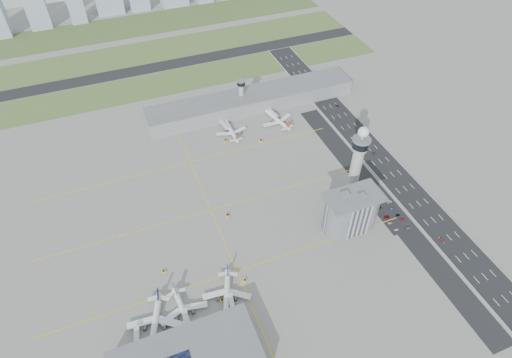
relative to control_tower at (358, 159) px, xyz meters
name	(u,v)px	position (x,y,z in m)	size (l,w,h in m)	color
ground	(273,223)	(-72.00, -8.00, -35.04)	(1000.00, 1000.00, 0.00)	gray
grass_strip_0	(175,81)	(-92.00, 217.00, -35.00)	(480.00, 50.00, 0.08)	#537035
grass_strip_1	(160,50)	(-92.00, 292.00, -35.00)	(480.00, 60.00, 0.08)	#536E34
grass_strip_2	(147,24)	(-92.00, 372.00, -35.00)	(480.00, 70.00, 0.08)	#3D5427
runway	(168,65)	(-92.00, 254.00, -34.98)	(480.00, 22.00, 0.10)	black
highway	(401,184)	(43.00, -8.00, -34.99)	(28.00, 500.00, 0.10)	black
barrier_left	(386,188)	(29.00, -8.00, -34.44)	(0.60, 500.00, 1.20)	#9E9E99
barrier_right	(415,179)	(57.00, -8.00, -34.44)	(0.60, 500.00, 1.20)	#9E9E99
landside_road	(382,200)	(18.00, -18.00, -35.00)	(18.00, 260.00, 0.08)	black
parking_lot	(388,211)	(16.00, -30.00, -34.99)	(20.00, 44.00, 0.10)	black
taxiway_line_h_0	(237,271)	(-112.00, -38.00, -35.04)	(260.00, 0.60, 0.01)	yellow
taxiway_line_h_1	(211,210)	(-112.00, 22.00, -35.04)	(260.00, 0.60, 0.01)	yellow
taxiway_line_h_2	(190,162)	(-112.00, 82.00, -35.04)	(260.00, 0.60, 0.01)	yellow
taxiway_line_v	(211,210)	(-112.00, 22.00, -35.04)	(0.60, 260.00, 0.01)	yellow
control_tower	(358,159)	(0.00, 0.00, 0.00)	(14.00, 14.00, 64.50)	#ADAAA5
secondary_tower	(241,92)	(-42.00, 142.00, -16.24)	(8.60, 8.60, 31.90)	#ADAAA5
admin_building	(351,211)	(-20.01, -30.00, -19.74)	(42.00, 24.00, 33.50)	#B2B2B7
terminal_pier	(252,101)	(-32.00, 140.00, -27.14)	(210.00, 32.00, 15.80)	gray
airplane_near_a	(154,323)	(-172.18, -57.77, -29.24)	(41.44, 35.23, 11.60)	white
airplane_near_b	(184,311)	(-153.50, -56.57, -29.81)	(37.34, 31.74, 10.46)	white
airplane_near_c	(227,294)	(-124.82, -55.22, -29.72)	(38.01, 32.31, 10.64)	white
airplane_far_a	(231,129)	(-64.98, 107.81, -30.15)	(34.93, 29.69, 9.78)	white
airplane_far_b	(277,118)	(-18.35, 107.51, -29.66)	(38.43, 32.66, 10.76)	white
jet_bridge_near_0	(137,349)	(-185.00, -69.00, -32.19)	(14.00, 3.00, 5.70)	silver
jet_bridge_near_1	(187,331)	(-155.00, -69.00, -32.19)	(14.00, 3.00, 5.70)	silver
jet_bridge_near_2	(234,314)	(-125.00, -69.00, -32.19)	(14.00, 3.00, 5.70)	silver
jet_bridge_far_0	(221,122)	(-70.00, 124.00, -32.19)	(14.00, 3.00, 5.70)	silver
jet_bridge_far_1	(269,111)	(-20.00, 124.00, -32.19)	(14.00, 3.00, 5.70)	silver
tug_0	(164,271)	(-158.63, -20.40, -34.23)	(1.92, 2.79, 1.62)	yellow
tug_1	(222,300)	(-128.35, -55.65, -34.07)	(2.29, 3.33, 1.93)	gold
tug_2	(245,280)	(-109.43, -47.46, -34.21)	(1.97, 2.87, 1.67)	yellow
tug_3	(228,215)	(-101.68, 11.40, -34.07)	(2.30, 3.35, 1.95)	gold
tug_4	(225,141)	(-74.20, 97.79, -34.04)	(2.37, 3.44, 2.00)	#D2A504
tug_5	(261,141)	(-44.03, 85.58, -34.00)	(2.46, 3.58, 2.08)	gold
car_lot_0	(396,230)	(10.75, -47.95, -34.45)	(1.39, 3.44, 1.17)	white
car_lot_1	(390,223)	(10.24, -40.92, -34.45)	(1.25, 3.59, 1.18)	gray
car_lot_2	(387,217)	(11.46, -34.89, -34.43)	(2.04, 4.42, 1.23)	maroon
car_lot_3	(379,208)	(10.97, -24.52, -34.42)	(1.75, 4.30, 1.25)	black
car_lot_4	(376,203)	(11.57, -19.70, -34.49)	(1.30, 3.23, 1.10)	#10174D
car_lot_5	(371,196)	(11.91, -11.87, -34.40)	(1.36, 3.90, 1.28)	silver
car_lot_6	(409,228)	(20.16, -50.24, -34.38)	(2.19, 4.74, 1.32)	slate
car_lot_7	(403,219)	(21.22, -40.99, -34.47)	(1.61, 3.97, 1.15)	#AA1439
car_lot_8	(398,215)	(20.22, -36.26, -34.44)	(1.41, 3.52, 1.20)	black
car_lot_9	(392,209)	(20.34, -29.09, -34.48)	(1.19, 3.40, 1.12)	navy
car_lot_10	(389,202)	(22.17, -22.09, -34.41)	(2.08, 4.51, 1.25)	silver
car_lot_11	(382,193)	(22.16, -11.54, -34.45)	(1.66, 4.09, 1.19)	gray
car_hw_0	(442,240)	(36.06, -68.10, -34.41)	(1.49, 3.71, 1.26)	#9E2E1A
car_hw_1	(374,154)	(43.08, 31.69, -34.38)	(1.40, 4.00, 1.32)	black
car_hw_2	(337,106)	(49.50, 109.57, -34.50)	(1.80, 3.91, 1.09)	#16194E
car_hw_4	(298,78)	(35.34, 171.96, -34.46)	(1.37, 3.42, 1.16)	gray
skyline_bldg_5	(34,2)	(-222.11, 411.66, -1.60)	(25.49, 20.39, 66.89)	#9EADC1
skyline_bldg_6	(76,5)	(-174.68, 409.90, -12.44)	(20.04, 16.03, 45.20)	#9EADC1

